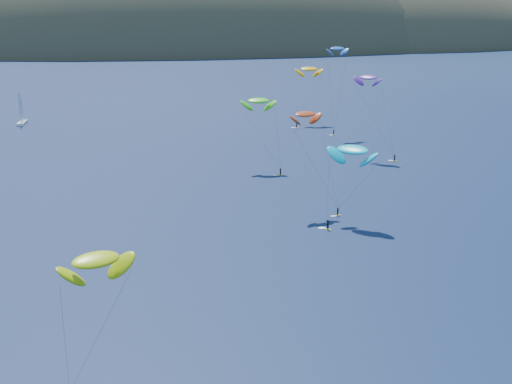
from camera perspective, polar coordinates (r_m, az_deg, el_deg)
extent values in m
ellipsoid|color=#3D3526|center=(601.70, -6.30, 10.60)|extent=(600.00, 300.00, 210.00)
ellipsoid|color=#3D3526|center=(613.00, 9.19, 10.90)|extent=(320.00, 220.00, 156.00)
ellipsoid|color=#3D3526|center=(696.39, 17.70, 11.31)|extent=(240.00, 180.00, 84.00)
cube|color=silver|center=(248.27, -18.21, 5.26)|extent=(2.67, 8.23, 0.97)
cylinder|color=silver|center=(247.87, -18.30, 6.57)|extent=(0.15, 0.15, 11.36)
ellipsoid|color=#AFC30A|center=(83.14, -12.69, -5.32)|extent=(9.64, 7.31, 4.88)
cube|color=yellow|center=(171.22, 1.97, 1.36)|extent=(1.40, 0.55, 0.08)
cylinder|color=black|center=(171.01, 1.97, 1.63)|extent=(0.32, 0.32, 1.46)
sphere|color=#8C6047|center=(170.80, 1.97, 1.91)|extent=(0.24, 0.24, 0.24)
ellipsoid|color=#3BD219|center=(176.03, 0.20, 7.32)|extent=(8.61, 4.76, 4.59)
cube|color=yellow|center=(219.97, 6.22, 4.57)|extent=(1.28, 0.62, 0.07)
cylinder|color=black|center=(219.82, 6.23, 4.77)|extent=(0.29, 0.29, 1.32)
sphere|color=#8C6047|center=(219.67, 6.23, 4.97)|extent=(0.22, 0.22, 0.22)
ellipsoid|color=#184FB2|center=(219.25, 6.53, 11.34)|extent=(7.64, 4.79, 3.95)
cube|color=yellow|center=(133.63, 5.75, -2.98)|extent=(1.37, 1.36, 0.08)
cylinder|color=black|center=(133.32, 5.76, -2.60)|extent=(0.35, 0.35, 1.60)
sphere|color=#8C6047|center=(133.03, 5.77, -2.22)|extent=(0.27, 0.27, 0.27)
ellipsoid|color=#00B9CF|center=(136.00, 7.73, 3.37)|extent=(10.29, 10.25, 5.53)
cube|color=yellow|center=(188.66, 11.02, 2.45)|extent=(1.31, 1.18, 0.08)
cylinder|color=black|center=(188.46, 11.03, 2.70)|extent=(0.32, 0.32, 1.47)
sphere|color=#8C6047|center=(188.27, 11.04, 2.96)|extent=(0.25, 0.25, 0.25)
ellipsoid|color=#602297|center=(190.89, 8.96, 9.06)|extent=(7.99, 7.48, 4.18)
cube|color=yellow|center=(141.91, 6.55, -1.86)|extent=(1.32, 0.74, 0.07)
cylinder|color=black|center=(141.67, 6.56, -1.56)|extent=(0.30, 0.30, 1.35)
sphere|color=#8C6047|center=(141.43, 6.57, -1.25)|extent=(0.23, 0.23, 0.23)
ellipsoid|color=#A43413|center=(142.25, 3.97, 6.24)|extent=(7.48, 5.13, 3.81)
cube|color=yellow|center=(230.49, 3.27, 5.17)|extent=(1.51, 0.62, 0.08)
cylinder|color=black|center=(230.32, 3.27, 5.39)|extent=(0.34, 0.34, 1.57)
sphere|color=#8C6047|center=(230.16, 3.28, 5.62)|extent=(0.26, 0.26, 0.26)
ellipsoid|color=#F2A001|center=(238.12, 4.26, 9.80)|extent=(9.16, 5.20, 4.85)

